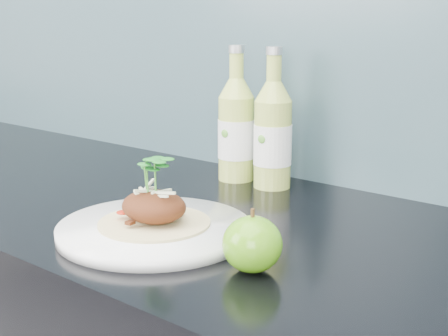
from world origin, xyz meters
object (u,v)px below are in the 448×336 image
(green_apple, at_px, (252,244))
(cider_bottle_left, at_px, (236,130))
(cider_bottle_right, at_px, (273,135))
(dinner_plate, at_px, (155,229))

(green_apple, bearing_deg, cider_bottle_left, 130.85)
(green_apple, distance_m, cider_bottle_left, 0.45)
(green_apple, xyz_separation_m, cider_bottle_left, (-0.29, 0.34, 0.06))
(cider_bottle_left, relative_size, cider_bottle_right, 1.00)
(cider_bottle_left, bearing_deg, cider_bottle_right, 16.08)
(cider_bottle_left, bearing_deg, green_apple, -32.41)
(dinner_plate, xyz_separation_m, cider_bottle_right, (-0.02, 0.32, 0.09))
(green_apple, relative_size, cider_bottle_left, 0.36)
(dinner_plate, bearing_deg, cider_bottle_left, 108.02)
(cider_bottle_left, distance_m, cider_bottle_right, 0.09)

